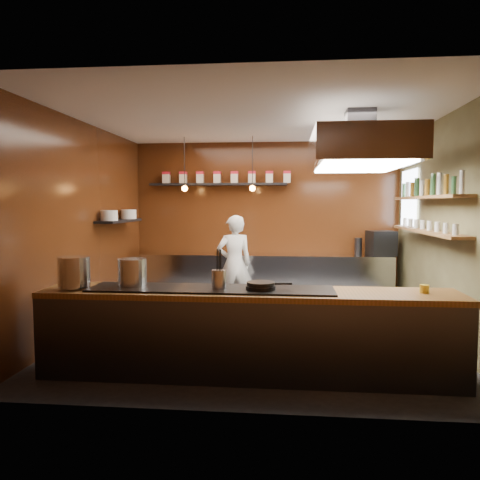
# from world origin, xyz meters

# --- Properties ---
(floor) EXTENTS (5.00, 5.00, 0.00)m
(floor) POSITION_xyz_m (0.00, 0.00, 0.00)
(floor) COLOR black
(floor) RESTS_ON ground
(back_wall) EXTENTS (5.00, 0.00, 5.00)m
(back_wall) POSITION_xyz_m (0.00, 2.50, 1.50)
(back_wall) COLOR #331909
(back_wall) RESTS_ON ground
(left_wall) EXTENTS (0.00, 5.00, 5.00)m
(left_wall) POSITION_xyz_m (-2.50, 0.00, 1.50)
(left_wall) COLOR #331909
(left_wall) RESTS_ON ground
(right_wall) EXTENTS (0.00, 5.00, 5.00)m
(right_wall) POSITION_xyz_m (2.50, 0.00, 1.50)
(right_wall) COLOR #474228
(right_wall) RESTS_ON ground
(ceiling) EXTENTS (5.00, 5.00, 0.00)m
(ceiling) POSITION_xyz_m (0.00, 0.00, 3.00)
(ceiling) COLOR silver
(ceiling) RESTS_ON back_wall
(window_pane) EXTENTS (0.00, 1.00, 1.00)m
(window_pane) POSITION_xyz_m (2.45, 1.70, 1.90)
(window_pane) COLOR white
(window_pane) RESTS_ON right_wall
(prep_counter) EXTENTS (4.60, 0.65, 0.90)m
(prep_counter) POSITION_xyz_m (0.00, 2.17, 0.45)
(prep_counter) COLOR silver
(prep_counter) RESTS_ON floor
(pass_counter) EXTENTS (4.40, 0.72, 0.94)m
(pass_counter) POSITION_xyz_m (-0.00, -1.60, 0.47)
(pass_counter) COLOR #38383D
(pass_counter) RESTS_ON floor
(tin_shelf) EXTENTS (2.60, 0.26, 0.04)m
(tin_shelf) POSITION_xyz_m (-0.90, 2.36, 2.20)
(tin_shelf) COLOR black
(tin_shelf) RESTS_ON back_wall
(plate_shelf) EXTENTS (0.30, 1.40, 0.04)m
(plate_shelf) POSITION_xyz_m (-2.34, 1.00, 1.55)
(plate_shelf) COLOR black
(plate_shelf) RESTS_ON left_wall
(bottle_shelf_upper) EXTENTS (0.26, 2.80, 0.04)m
(bottle_shelf_upper) POSITION_xyz_m (2.34, 0.30, 1.92)
(bottle_shelf_upper) COLOR brown
(bottle_shelf_upper) RESTS_ON right_wall
(bottle_shelf_lower) EXTENTS (0.26, 2.80, 0.04)m
(bottle_shelf_lower) POSITION_xyz_m (2.34, 0.30, 1.45)
(bottle_shelf_lower) COLOR brown
(bottle_shelf_lower) RESTS_ON right_wall
(extractor_hood) EXTENTS (1.20, 2.00, 0.72)m
(extractor_hood) POSITION_xyz_m (1.30, -0.40, 2.51)
(extractor_hood) COLOR #38383D
(extractor_hood) RESTS_ON ceiling
(pendant_left) EXTENTS (0.10, 0.10, 0.95)m
(pendant_left) POSITION_xyz_m (-1.40, 1.70, 2.15)
(pendant_left) COLOR black
(pendant_left) RESTS_ON ceiling
(pendant_right) EXTENTS (0.10, 0.10, 0.95)m
(pendant_right) POSITION_xyz_m (-0.20, 1.70, 2.15)
(pendant_right) COLOR black
(pendant_right) RESTS_ON ceiling
(storage_tins) EXTENTS (2.43, 0.13, 0.22)m
(storage_tins) POSITION_xyz_m (-0.75, 2.36, 2.33)
(storage_tins) COLOR beige
(storage_tins) RESTS_ON tin_shelf
(plate_stacks) EXTENTS (0.26, 1.16, 0.16)m
(plate_stacks) POSITION_xyz_m (-2.34, 1.00, 1.65)
(plate_stacks) COLOR white
(plate_stacks) RESTS_ON plate_shelf
(bottles) EXTENTS (0.06, 2.66, 0.24)m
(bottles) POSITION_xyz_m (2.34, 0.30, 2.06)
(bottles) COLOR silver
(bottles) RESTS_ON bottle_shelf_upper
(wine_glasses) EXTENTS (0.07, 2.37, 0.13)m
(wine_glasses) POSITION_xyz_m (2.34, 0.30, 1.53)
(wine_glasses) COLOR silver
(wine_glasses) RESTS_ON bottle_shelf_lower
(stockpot_large) EXTENTS (0.43, 0.43, 0.33)m
(stockpot_large) POSITION_xyz_m (-1.87, -1.69, 1.10)
(stockpot_large) COLOR #B2B4B9
(stockpot_large) RESTS_ON pass_counter
(stockpot_small) EXTENTS (0.41, 0.41, 0.30)m
(stockpot_small) POSITION_xyz_m (-1.28, -1.55, 1.09)
(stockpot_small) COLOR #B2B4B9
(stockpot_small) RESTS_ON pass_counter
(utensil_crock) EXTENTS (0.16, 0.16, 0.20)m
(utensil_crock) POSITION_xyz_m (-0.31, -1.64, 1.04)
(utensil_crock) COLOR #B4B6BB
(utensil_crock) RESTS_ON pass_counter
(frying_pan) EXTENTS (0.48, 0.31, 0.08)m
(frying_pan) POSITION_xyz_m (0.14, -1.64, 0.98)
(frying_pan) COLOR black
(frying_pan) RESTS_ON pass_counter
(butter_jar) EXTENTS (0.12, 0.12, 0.09)m
(butter_jar) POSITION_xyz_m (1.81, -1.56, 0.96)
(butter_jar) COLOR yellow
(butter_jar) RESTS_ON pass_counter
(espresso_machine) EXTENTS (0.52, 0.50, 0.45)m
(espresso_machine) POSITION_xyz_m (2.10, 2.16, 1.12)
(espresso_machine) COLOR black
(espresso_machine) RESTS_ON prep_counter
(chef) EXTENTS (0.70, 0.57, 1.64)m
(chef) POSITION_xyz_m (-0.48, 1.36, 0.82)
(chef) COLOR silver
(chef) RESTS_ON floor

